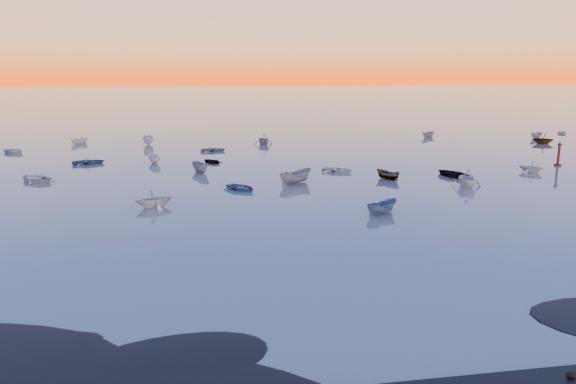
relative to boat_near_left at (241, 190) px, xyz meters
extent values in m
plane|color=#6D645A|center=(6.86, 63.71, 0.00)|extent=(600.00, 600.00, 0.00)
imported|color=#3D5874|center=(0.00, 0.00, 0.00)|extent=(4.03, 3.62, 0.96)
imported|color=#3D5874|center=(11.71, -12.29, 0.00)|extent=(2.94, 3.84, 1.23)
imported|color=beige|center=(37.33, 4.42, 0.00)|extent=(3.38, 3.17, 1.12)
cylinder|color=#3F120D|center=(43.77, 8.24, 0.05)|extent=(0.96, 0.96, 0.32)
cylinder|color=#3F120D|center=(43.77, 8.24, 1.38)|extent=(0.34, 0.34, 2.76)
cone|color=#3F120D|center=(43.77, 8.24, 3.03)|extent=(0.64, 0.64, 0.53)
camera|label=1|loc=(-5.08, -59.52, 12.99)|focal=35.00mm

